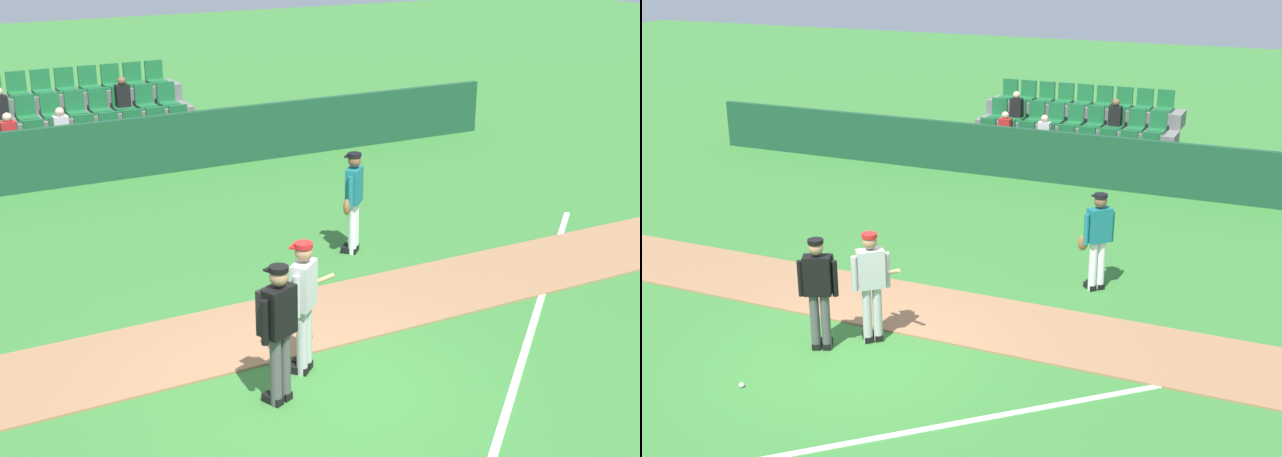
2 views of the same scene
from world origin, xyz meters
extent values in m
plane|color=#387A33|center=(0.00, 0.00, 0.00)|extent=(80.00, 80.00, 0.00)
cube|color=#9E704C|center=(0.00, 1.69, 0.01)|extent=(28.00, 1.86, 0.03)
cube|color=white|center=(3.00, -0.50, 0.01)|extent=(8.99, 8.09, 0.01)
cube|color=#19472D|center=(0.00, 9.84, 0.66)|extent=(20.00, 0.16, 1.32)
cube|color=slate|center=(0.00, 11.71, 0.15)|extent=(5.55, 2.95, 0.30)
cube|color=slate|center=(0.00, 10.86, 0.50)|extent=(5.45, 0.85, 0.40)
cube|color=#1E6B38|center=(-1.65, 10.76, 0.75)|extent=(0.44, 0.40, 0.08)
cube|color=#1E6B38|center=(-1.65, 10.98, 1.00)|extent=(0.44, 0.08, 0.50)
cube|color=red|center=(-1.65, 10.81, 1.05)|extent=(0.32, 0.22, 0.52)
sphere|color=beige|center=(-1.65, 10.81, 1.40)|extent=(0.20, 0.20, 0.20)
cube|color=#1E6B38|center=(-1.10, 10.76, 0.75)|extent=(0.44, 0.40, 0.08)
cube|color=#1E6B38|center=(-1.10, 10.98, 1.00)|extent=(0.44, 0.08, 0.50)
cube|color=#1E6B38|center=(-0.55, 10.76, 0.75)|extent=(0.44, 0.40, 0.08)
cube|color=#1E6B38|center=(-0.55, 10.98, 1.00)|extent=(0.44, 0.08, 0.50)
cube|color=silver|center=(-0.55, 10.81, 1.05)|extent=(0.32, 0.22, 0.52)
sphere|color=beige|center=(-0.55, 10.81, 1.40)|extent=(0.20, 0.20, 0.20)
cube|color=#1E6B38|center=(0.00, 10.76, 0.75)|extent=(0.44, 0.40, 0.08)
cube|color=#1E6B38|center=(0.00, 10.98, 1.00)|extent=(0.44, 0.08, 0.50)
cube|color=#1E6B38|center=(0.55, 10.76, 0.75)|extent=(0.44, 0.40, 0.08)
cube|color=#1E6B38|center=(0.55, 10.98, 1.00)|extent=(0.44, 0.08, 0.50)
cube|color=#1E6B38|center=(1.10, 10.76, 0.75)|extent=(0.44, 0.40, 0.08)
cube|color=#1E6B38|center=(1.10, 10.98, 1.00)|extent=(0.44, 0.08, 0.50)
cube|color=#1E6B38|center=(1.65, 10.76, 0.75)|extent=(0.44, 0.40, 0.08)
cube|color=#1E6B38|center=(1.65, 10.98, 1.00)|extent=(0.44, 0.08, 0.50)
cube|color=#1E6B38|center=(2.20, 10.76, 0.75)|extent=(0.44, 0.40, 0.08)
cube|color=#1E6B38|center=(2.20, 10.98, 1.00)|extent=(0.44, 0.08, 0.50)
cube|color=slate|center=(0.00, 11.71, 0.90)|extent=(5.45, 0.85, 0.40)
cube|color=#1E6B38|center=(-1.65, 11.61, 1.15)|extent=(0.44, 0.40, 0.08)
cube|color=black|center=(-1.65, 11.66, 1.45)|extent=(0.32, 0.22, 0.52)
cube|color=#1E6B38|center=(-1.10, 11.61, 1.15)|extent=(0.44, 0.40, 0.08)
cube|color=#1E6B38|center=(-1.10, 11.83, 1.40)|extent=(0.44, 0.08, 0.50)
cube|color=#1E6B38|center=(-0.55, 11.61, 1.15)|extent=(0.44, 0.40, 0.08)
cube|color=#1E6B38|center=(-0.55, 11.83, 1.40)|extent=(0.44, 0.08, 0.50)
cube|color=#1E6B38|center=(0.00, 11.61, 1.15)|extent=(0.44, 0.40, 0.08)
cube|color=#1E6B38|center=(0.00, 11.83, 1.40)|extent=(0.44, 0.08, 0.50)
cube|color=#1E6B38|center=(0.55, 11.61, 1.15)|extent=(0.44, 0.40, 0.08)
cube|color=#1E6B38|center=(0.55, 11.83, 1.40)|extent=(0.44, 0.08, 0.50)
cube|color=#1E6B38|center=(1.10, 11.61, 1.15)|extent=(0.44, 0.40, 0.08)
cube|color=#1E6B38|center=(1.10, 11.83, 1.40)|extent=(0.44, 0.08, 0.50)
cube|color=black|center=(1.10, 11.66, 1.45)|extent=(0.32, 0.22, 0.52)
sphere|color=brown|center=(1.10, 11.66, 1.80)|extent=(0.20, 0.20, 0.20)
cube|color=#1E6B38|center=(1.65, 11.61, 1.15)|extent=(0.44, 0.40, 0.08)
cube|color=#1E6B38|center=(1.65, 11.83, 1.40)|extent=(0.44, 0.08, 0.50)
cube|color=#1E6B38|center=(2.20, 11.61, 1.15)|extent=(0.44, 0.40, 0.08)
cube|color=#1E6B38|center=(2.20, 11.83, 1.40)|extent=(0.44, 0.08, 0.50)
cube|color=slate|center=(0.00, 12.56, 1.30)|extent=(5.45, 0.85, 0.40)
cube|color=#1E6B38|center=(-1.10, 12.46, 1.55)|extent=(0.44, 0.40, 0.08)
cube|color=#1E6B38|center=(-1.10, 12.68, 1.80)|extent=(0.44, 0.08, 0.50)
cube|color=#1E6B38|center=(-0.55, 12.46, 1.55)|extent=(0.44, 0.40, 0.08)
cube|color=#1E6B38|center=(-0.55, 12.68, 1.80)|extent=(0.44, 0.08, 0.50)
cube|color=#1E6B38|center=(0.00, 12.46, 1.55)|extent=(0.44, 0.40, 0.08)
cube|color=#1E6B38|center=(0.00, 12.68, 1.80)|extent=(0.44, 0.08, 0.50)
cube|color=#1E6B38|center=(0.55, 12.46, 1.55)|extent=(0.44, 0.40, 0.08)
cube|color=#1E6B38|center=(0.55, 12.68, 1.80)|extent=(0.44, 0.08, 0.50)
cube|color=#1E6B38|center=(1.10, 12.46, 1.55)|extent=(0.44, 0.40, 0.08)
cube|color=#1E6B38|center=(1.10, 12.68, 1.80)|extent=(0.44, 0.08, 0.50)
cube|color=#1E6B38|center=(1.65, 12.46, 1.55)|extent=(0.44, 0.40, 0.08)
cube|color=#1E6B38|center=(1.65, 12.68, 1.80)|extent=(0.44, 0.08, 0.50)
cube|color=#1E6B38|center=(2.20, 12.46, 1.55)|extent=(0.44, 0.40, 0.08)
cube|color=#1E6B38|center=(2.20, 12.68, 1.80)|extent=(0.44, 0.08, 0.50)
cylinder|color=#B2B2B2|center=(0.08, 0.35, 0.45)|extent=(0.14, 0.14, 0.90)
cylinder|color=#B2B2B2|center=(0.20, 0.45, 0.45)|extent=(0.14, 0.14, 0.90)
cube|color=black|center=(0.04, 0.39, 0.05)|extent=(0.26, 0.27, 0.10)
cube|color=black|center=(0.16, 0.50, 0.05)|extent=(0.26, 0.27, 0.10)
cube|color=#B2B2B2|center=(0.14, 0.40, 1.20)|extent=(0.44, 0.43, 0.60)
cylinder|color=#B2B2B2|center=(-0.05, 0.23, 1.15)|extent=(0.09, 0.09, 0.55)
cylinder|color=#B2B2B2|center=(0.32, 0.57, 1.15)|extent=(0.09, 0.09, 0.55)
sphere|color=#9E7051|center=(0.14, 0.40, 1.63)|extent=(0.22, 0.22, 0.22)
cylinder|color=#B21919|center=(0.14, 0.40, 1.73)|extent=(0.23, 0.23, 0.06)
cube|color=#B21919|center=(0.07, 0.47, 1.70)|extent=(0.21, 0.21, 0.02)
cylinder|color=tan|center=(0.26, 0.64, 1.05)|extent=(0.71, 0.46, 0.41)
cylinder|color=#4C4C4C|center=(-0.52, -0.16, 0.45)|extent=(0.14, 0.14, 0.90)
cylinder|color=#4C4C4C|center=(-0.37, -0.10, 0.45)|extent=(0.14, 0.14, 0.90)
cube|color=black|center=(-0.54, -0.11, 0.05)|extent=(0.21, 0.29, 0.10)
cube|color=black|center=(-0.40, -0.05, 0.05)|extent=(0.21, 0.29, 0.10)
cube|color=black|center=(-0.45, -0.13, 1.20)|extent=(0.45, 0.36, 0.60)
cylinder|color=black|center=(-0.68, -0.23, 1.15)|extent=(0.09, 0.09, 0.55)
cylinder|color=black|center=(-0.22, -0.03, 1.15)|extent=(0.09, 0.09, 0.55)
sphere|color=#9E7051|center=(-0.45, -0.13, 1.63)|extent=(0.22, 0.22, 0.22)
cylinder|color=black|center=(-0.45, -0.13, 1.73)|extent=(0.23, 0.23, 0.06)
cube|color=black|center=(-0.49, -0.04, 1.70)|extent=(0.21, 0.18, 0.02)
cube|color=black|center=(-0.50, -0.01, 1.20)|extent=(0.44, 0.25, 0.56)
cylinder|color=white|center=(2.71, 3.63, 0.45)|extent=(0.14, 0.14, 0.90)
cylinder|color=white|center=(2.82, 3.75, 0.45)|extent=(0.14, 0.14, 0.90)
cube|color=black|center=(2.66, 3.67, 0.05)|extent=(0.27, 0.27, 0.10)
cube|color=black|center=(2.77, 3.79, 0.05)|extent=(0.27, 0.27, 0.10)
cube|color=#197075|center=(2.76, 3.69, 1.20)|extent=(0.44, 0.44, 0.60)
cylinder|color=#197075|center=(2.59, 3.51, 1.15)|extent=(0.09, 0.09, 0.55)
cylinder|color=#197075|center=(2.94, 3.87, 1.15)|extent=(0.09, 0.09, 0.55)
sphere|color=brown|center=(2.76, 3.69, 1.63)|extent=(0.22, 0.22, 0.22)
cylinder|color=black|center=(2.76, 3.69, 1.73)|extent=(0.23, 0.23, 0.06)
cube|color=black|center=(2.69, 3.76, 1.70)|extent=(0.21, 0.21, 0.02)
ellipsoid|color=brown|center=(2.54, 3.53, 0.90)|extent=(0.23, 0.23, 0.28)
camera|label=1|loc=(-4.30, -8.39, 5.55)|focal=48.96mm
camera|label=2|loc=(5.92, -9.48, 5.86)|focal=46.28mm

